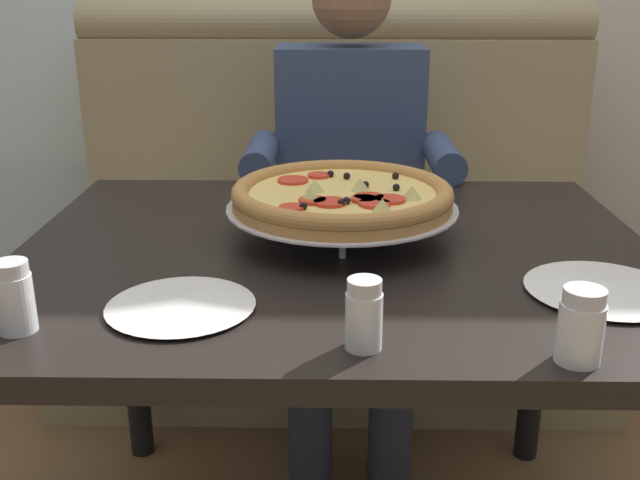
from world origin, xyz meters
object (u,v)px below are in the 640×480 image
object	(u,v)px
pizza	(342,197)
plate_near_left	(603,286)
shaker_parmesan	(580,331)
dining_table	(335,291)
booth_bench	(334,243)
shaker_pepper_flakes	(364,319)
shaker_oregano	(15,302)
diner_main	(350,168)
plate_near_right	(181,302)

from	to	relation	value
pizza	plate_near_left	world-z (taller)	pizza
shaker_parmesan	dining_table	bearing A→B (deg)	126.10
shaker_parmesan	plate_near_left	bearing A→B (deg)	63.64
dining_table	plate_near_left	xyz separation A→B (m)	(0.42, -0.20, 0.10)
shaker_parmesan	plate_near_left	xyz separation A→B (m)	(0.11, 0.22, -0.03)
booth_bench	shaker_pepper_flakes	world-z (taller)	booth_bench
booth_bench	shaker_parmesan	bearing A→B (deg)	-77.32
shaker_oregano	dining_table	bearing A→B (deg)	37.93
booth_bench	shaker_oregano	xyz separation A→B (m)	(-0.44, -1.28, 0.37)
booth_bench	plate_near_left	xyz separation A→B (m)	(0.42, -1.14, 0.34)
booth_bench	diner_main	bearing A→B (deg)	-81.10
pizza	shaker_pepper_flakes	xyz separation A→B (m)	(0.02, -0.44, -0.04)
shaker_oregano	plate_near_right	bearing A→B (deg)	19.67
plate_near_right	diner_main	bearing A→B (deg)	73.87
booth_bench	plate_near_left	bearing A→B (deg)	-69.94
shaker_pepper_flakes	shaker_parmesan	bearing A→B (deg)	-6.84
shaker_pepper_flakes	plate_near_right	xyz separation A→B (m)	(-0.27, 0.12, -0.03)
booth_bench	plate_near_right	bearing A→B (deg)	-100.81
shaker_parmesan	plate_near_left	size ratio (longest dim) A/B	0.42
plate_near_left	shaker_parmesan	bearing A→B (deg)	-116.36
pizza	shaker_parmesan	bearing A→B (deg)	-58.36
booth_bench	shaker_parmesan	size ratio (longest dim) A/B	16.40
shaker_parmesan	shaker_oregano	xyz separation A→B (m)	(-0.75, 0.07, 0.00)
diner_main	shaker_pepper_flakes	distance (m)	1.06
pizza	plate_near_right	distance (m)	0.41
dining_table	booth_bench	bearing A→B (deg)	90.00
dining_table	plate_near_right	size ratio (longest dim) A/B	5.22
pizza	plate_near_right	xyz separation A→B (m)	(-0.24, -0.33, -0.07)
shaker_pepper_flakes	plate_near_left	bearing A→B (deg)	26.39
plate_near_right	plate_near_left	bearing A→B (deg)	6.29
diner_main	booth_bench	bearing A→B (deg)	98.90
diner_main	plate_near_right	bearing A→B (deg)	-106.13
shaker_parmesan	shaker_oregano	size ratio (longest dim) A/B	0.98
diner_main	shaker_pepper_flakes	world-z (taller)	diner_main
booth_bench	diner_main	xyz separation A→B (m)	(0.04, -0.27, 0.31)
pizza	plate_near_right	bearing A→B (deg)	-126.55
shaker_oregano	plate_near_left	size ratio (longest dim) A/B	0.43
shaker_oregano	plate_near_right	world-z (taller)	shaker_oregano
diner_main	shaker_pepper_flakes	xyz separation A→B (m)	(-0.01, -1.06, 0.06)
booth_bench	shaker_parmesan	world-z (taller)	booth_bench
shaker_pepper_flakes	shaker_oregano	distance (m)	0.48
booth_bench	dining_table	bearing A→B (deg)	-90.00
pizza	shaker_parmesan	size ratio (longest dim) A/B	4.32
diner_main	shaker_parmesan	world-z (taller)	diner_main
plate_near_left	plate_near_right	bearing A→B (deg)	-173.71
booth_bench	shaker_pepper_flakes	size ratio (longest dim) A/B	16.85
shaker_parmesan	plate_near_right	size ratio (longest dim) A/B	0.45
shaker_parmesan	shaker_oregano	world-z (taller)	shaker_oregano
dining_table	diner_main	xyz separation A→B (m)	(0.04, 0.67, 0.07)
dining_table	shaker_pepper_flakes	xyz separation A→B (m)	(0.03, -0.39, 0.13)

